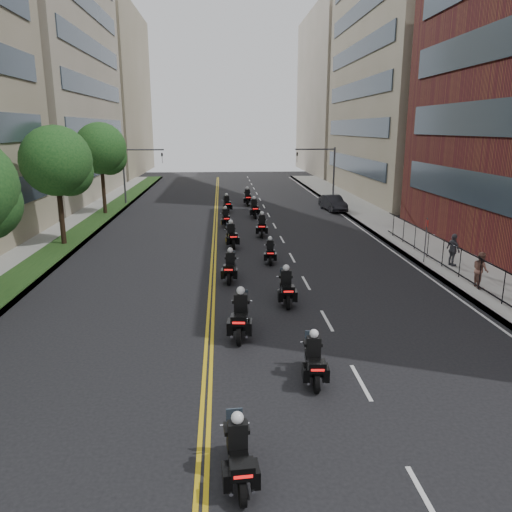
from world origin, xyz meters
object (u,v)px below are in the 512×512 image
Objects in this scene: motorcycle_1 at (314,361)px; motorcycle_5 at (270,252)px; motorcycle_0 at (238,456)px; motorcycle_6 at (231,237)px; motorcycle_8 at (226,219)px; motorcycle_11 at (247,198)px; pedestrian_b at (481,270)px; motorcycle_9 at (254,209)px; pedestrian_c at (453,250)px; motorcycle_3 at (286,289)px; motorcycle_2 at (241,317)px; parked_sedan at (333,203)px; motorcycle_4 at (230,268)px; motorcycle_10 at (227,204)px; motorcycle_7 at (262,226)px.

motorcycle_1 is 13.76m from motorcycle_5.
motorcycle_0 is 22.05m from motorcycle_6.
motorcycle_8 is (-2.42, 10.77, 0.05)m from motorcycle_5.
motorcycle_8 is 0.88× the size of motorcycle_11.
motorcycle_11 is 29.03m from pedestrian_b.
pedestrian_c is (9.75, -16.78, 0.32)m from motorcycle_9.
motorcycle_6 reaches higher than motorcycle_8.
motorcycle_11 is (-0.21, 6.90, 0.01)m from motorcycle_9.
pedestrian_c reaches higher than motorcycle_3.
motorcycle_6 is 13.30m from pedestrian_c.
motorcycle_2 reaches higher than motorcycle_9.
parked_sedan is at bearing -27.14° from motorcycle_11.
motorcycle_10 is (0.10, 21.36, 0.00)m from motorcycle_4.
motorcycle_9 is 0.58× the size of parked_sedan.
motorcycle_11 is 1.48× the size of pedestrian_b.
pedestrian_b is at bearing -49.19° from motorcycle_7.
motorcycle_2 is at bearing -120.52° from motorcycle_3.
pedestrian_c reaches higher than motorcycle_2.
motorcycle_10 reaches higher than motorcycle_4.
pedestrian_c is at bearing -6.68° from motorcycle_5.
pedestrian_c is (9.82, 11.89, 0.40)m from motorcycle_1.
pedestrian_b is at bearing -26.67° from motorcycle_5.
motorcycle_10 reaches higher than motorcycle_0.
motorcycle_11 is at bearing 12.04° from pedestrian_c.
motorcycle_3 is 17.79m from motorcycle_8.
motorcycle_1 is at bearing -91.42° from motorcycle_11.
motorcycle_11 is at bearing 89.27° from motorcycle_9.
motorcycle_11 is 1.41× the size of pedestrian_c.
motorcycle_2 is at bearing -94.36° from motorcycle_8.
motorcycle_3 is 0.55× the size of parked_sedan.
motorcycle_4 is 1.04× the size of motorcycle_8.
motorcycle_2 is at bearing -97.13° from motorcycle_6.
motorcycle_5 reaches higher than parked_sedan.
motorcycle_1 is 0.94× the size of motorcycle_3.
pedestrian_c reaches higher than motorcycle_7.
motorcycle_2 reaches higher than motorcycle_6.
motorcycle_7 is (2.24, 3.23, -0.00)m from motorcycle_6.
motorcycle_0 is at bearing -94.93° from motorcycle_11.
pedestrian_b is 0.95× the size of pedestrian_c.
motorcycle_5 is 7.20m from motorcycle_7.
motorcycle_9 is at bearing -163.72° from parked_sedan.
pedestrian_b is at bearing -68.00° from motorcycle_9.
motorcycle_11 is (2.09, 3.80, 0.06)m from motorcycle_10.
motorcycle_1 is at bearing -88.88° from motorcycle_3.
motorcycle_3 is at bearing -91.27° from motorcycle_11.
motorcycle_3 is 4.23m from motorcycle_4.
motorcycle_3 is 10.97m from pedestrian_c.
motorcycle_9 is 1.38× the size of pedestrian_c.
motorcycle_2 is 6.89m from motorcycle_4.
motorcycle_7 is at bearing -85.37° from motorcycle_10.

